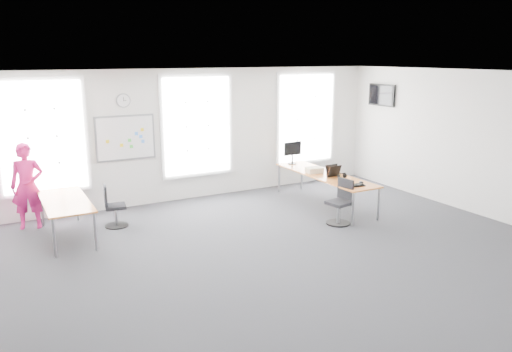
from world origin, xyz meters
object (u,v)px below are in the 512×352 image
desk_left (65,203)px  chair_left (113,208)px  chair_right (340,204)px  headphones (342,176)px  desk_right (325,176)px  person (27,186)px  monitor (293,151)px  keyboard (354,186)px

desk_left → chair_left: bearing=11.9°
chair_left → desk_left: bearing=110.1°
chair_right → headphones: bearing=130.9°
desk_right → person: (-5.93, 1.49, 0.17)m
chair_left → monitor: size_ratio=1.56×
chair_right → keyboard: (0.35, 0.04, 0.33)m
desk_right → monitor: 1.31m
chair_left → headphones: chair_left is taller
person → keyboard: size_ratio=3.64×
chair_right → desk_left: bearing=-120.5°
desk_right → monitor: bearing=92.4°
desk_left → chair_right: 5.23m
monitor → keyboard: bearing=-95.0°
chair_left → person: size_ratio=0.51×
chair_right → monitor: (0.41, 2.44, 0.64)m
desk_left → person: bearing=121.2°
desk_right → headphones: headphones is taller
headphones → monitor: (-0.15, 1.73, 0.27)m
keyboard → monitor: (0.06, 2.40, 0.32)m
desk_left → keyboard: keyboard is taller
person → keyboard: bearing=-12.1°
chair_right → keyboard: bearing=85.9°
chair_right → headphones: size_ratio=4.65×
keyboard → person: bearing=163.5°
chair_left → person: person is taller
person → monitor: person is taller
desk_right → person: 6.11m
chair_right → headphones: (0.56, 0.71, 0.37)m
chair_left → headphones: (4.59, -1.25, 0.39)m
desk_right → headphones: 0.50m
chair_right → monitor: 2.55m
desk_right → desk_left: (-5.38, 0.59, -0.01)m
desk_left → headphones: (5.48, -1.07, 0.11)m
chair_left → monitor: bearing=-75.6°
desk_right → chair_left: 4.57m
headphones → monitor: monitor is taller
chair_left → desk_right: bearing=-91.5°
desk_left → person: (-0.55, 0.90, 0.18)m
chair_left → keyboard: 4.79m
desk_right → monitor: size_ratio=5.39×
desk_right → person: size_ratio=1.75×
keyboard → headphones: 0.70m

